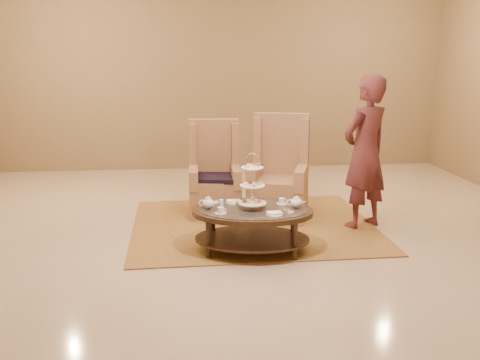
{
  "coord_description": "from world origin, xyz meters",
  "views": [
    {
      "loc": [
        -0.69,
        -5.73,
        2.09
      ],
      "look_at": [
        -0.08,
        0.2,
        0.67
      ],
      "focal_mm": 40.0,
      "sensor_mm": 36.0,
      "label": 1
    }
  ],
  "objects": [
    {
      "name": "ground",
      "position": [
        0.0,
        0.0,
        0.0
      ],
      "size": [
        8.0,
        8.0,
        0.0
      ],
      "primitive_type": "plane",
      "color": "#C8B094",
      "rests_on": "ground"
    },
    {
      "name": "person",
      "position": [
        1.44,
        0.36,
        0.93
      ],
      "size": [
        0.81,
        0.72,
        1.85
      ],
      "rotation": [
        0.0,
        0.0,
        3.66
      ],
      "color": "#582628",
      "rests_on": "ground"
    },
    {
      "name": "ceiling",
      "position": [
        0.0,
        0.0,
        0.0
      ],
      "size": [
        8.0,
        8.0,
        0.02
      ],
      "primitive_type": "cube",
      "color": "white",
      "rests_on": "ground"
    },
    {
      "name": "armchair_left",
      "position": [
        -0.32,
        1.14,
        0.42
      ],
      "size": [
        0.68,
        0.7,
        1.23
      ],
      "rotation": [
        0.0,
        0.0,
        -0.02
      ],
      "color": "#A1734C",
      "rests_on": "ground"
    },
    {
      "name": "armchair_right",
      "position": [
        0.51,
        0.92,
        0.44
      ],
      "size": [
        0.9,
        0.92,
        1.33
      ],
      "rotation": [
        0.0,
        0.0,
        -0.3
      ],
      "color": "#A1734C",
      "rests_on": "ground"
    },
    {
      "name": "wall_back",
      "position": [
        0.0,
        4.0,
        1.75
      ],
      "size": [
        8.0,
        0.04,
        3.5
      ],
      "primitive_type": "cube",
      "color": "olive",
      "rests_on": "ground"
    },
    {
      "name": "rug",
      "position": [
        0.12,
        0.52,
        0.01
      ],
      "size": [
        2.98,
        2.5,
        0.02
      ],
      "rotation": [
        0.0,
        0.0,
        0.02
      ],
      "color": "#A8833B",
      "rests_on": "ground"
    },
    {
      "name": "tea_table",
      "position": [
        -0.0,
        -0.35,
        0.39
      ],
      "size": [
        1.41,
        1.08,
        1.08
      ],
      "rotation": [
        0.0,
        0.0,
        -0.16
      ],
      "color": "black",
      "rests_on": "ground"
    }
  ]
}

